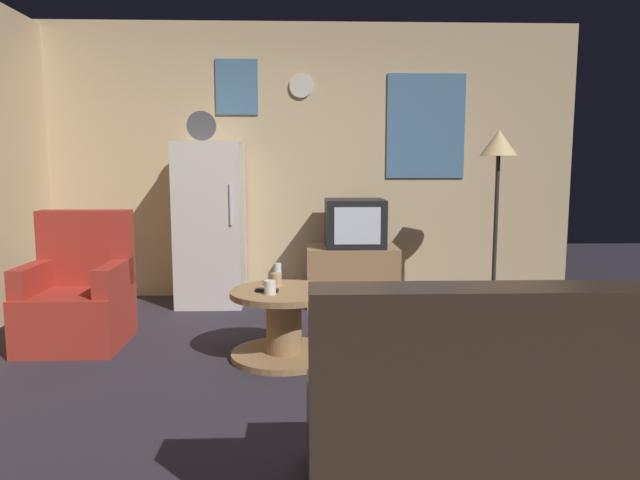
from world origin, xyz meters
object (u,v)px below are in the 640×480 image
Objects in this scene: wine_glass at (278,274)px; remote_control at (267,290)px; tv_stand at (352,275)px; armchair at (78,298)px; crt_tv at (355,223)px; mug_ceramic_tan at (276,280)px; fridge at (211,223)px; standing_lamp at (498,157)px; book_stack at (429,302)px; couch at (537,434)px; coffee_table at (284,324)px; mug_ceramic_white at (270,287)px.

remote_control is (-0.06, -0.24, -0.06)m from wine_glass.
armchair is (-2.10, -1.15, 0.07)m from tv_stand.
crt_tv reaches higher than mug_ceramic_tan.
mug_ceramic_tan is (-0.65, -1.40, 0.24)m from tv_stand.
remote_control is 0.16× the size of armchair.
tv_stand is at bearing -2.35° from fridge.
crt_tv reaches higher than tv_stand.
standing_lamp is at bearing 13.11° from armchair.
book_stack is (1.35, 1.22, -0.50)m from wine_glass.
crt_tv is 1.76m from remote_control.
coffee_table is at bearing 118.58° from couch.
armchair is 0.56× the size of couch.
couch is at bearing -63.38° from fridge.
armchair is (-1.45, 0.25, -0.17)m from mug_ceramic_tan.
tv_stand is 1.80m from mug_ceramic_white.
remote_control is (-0.73, -1.58, -0.28)m from crt_tv.
wine_glass is (-1.85, -0.96, -0.82)m from standing_lamp.
coffee_table is at bearing -132.74° from book_stack.
coffee_table is 8.00× the size of mug_ceramic_tan.
crt_tv is 1.51m from wine_glass.
fridge is at bearing 114.30° from coffee_table.
tv_stand reaches higher than coffee_table.
tv_stand is 1.51m from wine_glass.
remote_control is (-0.11, -0.05, 0.24)m from coffee_table.
mug_ceramic_tan is (-0.01, -0.06, -0.03)m from wine_glass.
fridge is at bearing 123.21° from remote_control.
fridge is 1.50m from armchair.
remote_control is at bearing -155.15° from coffee_table.
fridge is 1.40m from tv_stand.
wine_glass is (-0.64, -1.34, 0.27)m from tv_stand.
couch is at bearing -62.71° from wine_glass.
wine_glass is 2.27m from couch.
tv_stand is 1.17× the size of coffee_table.
wine_glass is (0.67, -1.39, -0.21)m from fridge.
standing_lamp is 3.25m from couch.
book_stack is (1.30, 1.41, -0.20)m from coffee_table.
crt_tv is 3.60× the size of wine_glass.
book_stack is (1.41, 1.46, -0.44)m from remote_control.
armchair is 3.32m from couch.
crt_tv is at bearing 78.17° from remote_control.
fridge is 1.04× the size of couch.
wine_glass is at bearing -116.41° from crt_tv.
armchair is at bearing 172.63° from wine_glass.
book_stack is (1.39, 1.53, -0.47)m from mug_ceramic_white.
coffee_table is 0.37m from wine_glass.
standing_lamp is 1.66× the size of armchair.
mug_ceramic_tan is 0.60× the size of remote_control.
tv_stand is 4.22× the size of book_stack.
standing_lamp reaches higher than coffee_table.
mug_ceramic_tan is 1.48m from armchair.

